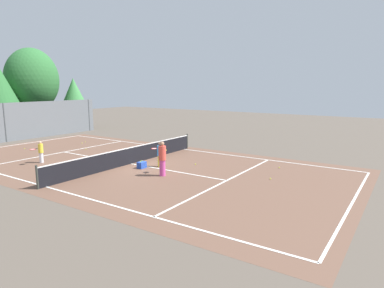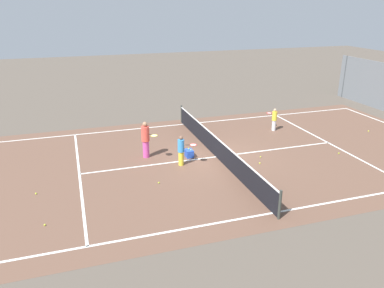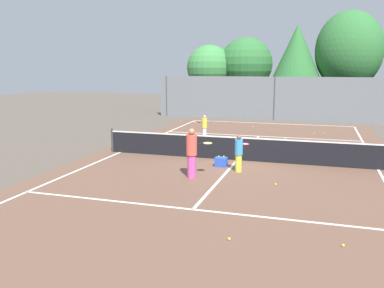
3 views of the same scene
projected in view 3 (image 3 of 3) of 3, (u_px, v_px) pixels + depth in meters
The scene contains 21 objects.
ground_plane at pixel (237, 160), 17.32m from camera, with size 80.00×80.00×0.00m, color brown.
court_surface at pixel (237, 160), 17.32m from camera, with size 13.00×25.00×0.01m.
tennis_net at pixel (238, 148), 17.22m from camera, with size 11.90×0.10×1.10m.
perimeter_fence at pixel (274, 99), 30.16m from camera, with size 18.00×0.12×3.20m.
tree_0 at pixel (349, 51), 31.91m from camera, with size 5.14×4.91×8.24m.
tree_1 at pixel (246, 64), 35.65m from camera, with size 4.62×4.62×6.46m.
tree_2 at pixel (209, 68), 35.80m from camera, with size 3.96×3.96×5.82m.
tree_4 at pixel (297, 55), 32.54m from camera, with size 4.24×4.24×7.24m.
player_0 at pixel (204, 127), 22.39m from camera, with size 0.86×0.37×1.31m.
player_1 at pixel (192, 153), 14.43m from camera, with size 0.92×0.73×1.78m.
player_2 at pixel (239, 153), 15.31m from camera, with size 0.50×0.89×1.42m.
ball_crate at pixel (221, 162), 16.24m from camera, with size 0.47×0.34×0.43m.
tennis_ball_0 at pixel (314, 133), 24.17m from camera, with size 0.07×0.07×0.07m, color #CCE533.
tennis_ball_1 at pixel (285, 138), 22.42m from camera, with size 0.07×0.07×0.07m, color #CCE533.
tennis_ball_2 at pixel (276, 184), 13.64m from camera, with size 0.07×0.07×0.07m, color #CCE533.
tennis_ball_3 at pixel (343, 245), 8.98m from camera, with size 0.07×0.07×0.07m, color #CCE533.
tennis_ball_4 at pixel (229, 239), 9.32m from camera, with size 0.07×0.07×0.07m, color #CCE533.
tennis_ball_5 at pixel (323, 133), 24.26m from camera, with size 0.07×0.07×0.07m, color #CCE533.
tennis_ball_6 at pixel (261, 151), 18.98m from camera, with size 0.07×0.07×0.07m, color #CCE533.
tennis_ball_7 at pixel (253, 127), 26.77m from camera, with size 0.07×0.07×0.07m, color #CCE533.
tennis_ball_8 at pixel (275, 154), 18.41m from camera, with size 0.07×0.07×0.07m, color #CCE533.
Camera 3 is at (3.18, -16.70, 3.89)m, focal length 38.20 mm.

